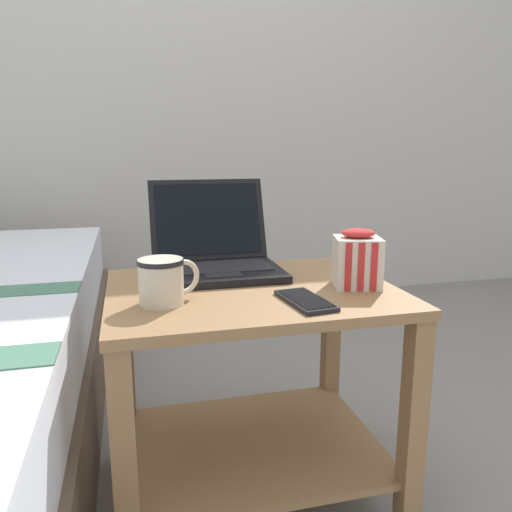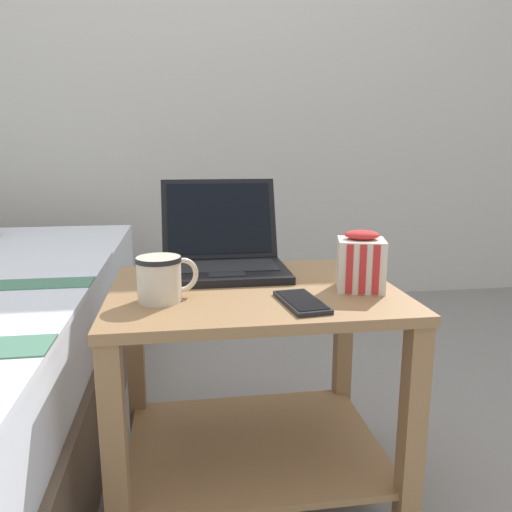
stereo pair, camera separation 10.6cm
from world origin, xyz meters
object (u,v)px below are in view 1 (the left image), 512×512
object	(u,v)px
laptop	(215,254)
cell_phone	(305,300)
mug_front_left	(163,279)
snack_bag	(357,260)

from	to	relation	value
laptop	cell_phone	xyz separation A→B (m)	(0.13, -0.30, -0.04)
laptop	cell_phone	bearing A→B (deg)	-66.24
mug_front_left	snack_bag	size ratio (longest dim) A/B	0.97
snack_bag	cell_phone	size ratio (longest dim) A/B	0.81
laptop	mug_front_left	world-z (taller)	laptop
snack_bag	cell_phone	distance (m)	0.18
laptop	mug_front_left	distance (m)	0.28
cell_phone	mug_front_left	bearing A→B (deg)	166.83
snack_bag	cell_phone	xyz separation A→B (m)	(-0.15, -0.09, -0.06)
mug_front_left	laptop	bearing A→B (deg)	58.28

